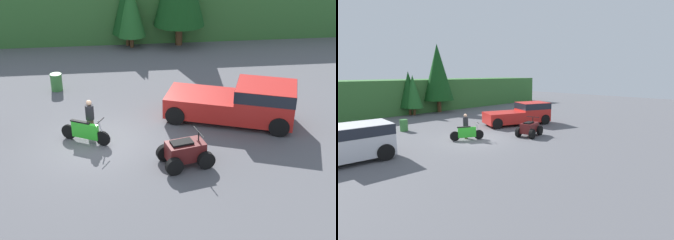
{
  "view_description": "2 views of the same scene",
  "coord_description": "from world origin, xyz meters",
  "views": [
    {
      "loc": [
        0.9,
        -16.72,
        9.38
      ],
      "look_at": [
        2.81,
        -0.11,
        0.95
      ],
      "focal_mm": 50.0,
      "sensor_mm": 36.0,
      "label": 1
    },
    {
      "loc": [
        -10.55,
        -13.32,
        4.3
      ],
      "look_at": [
        2.81,
        -0.11,
        0.95
      ],
      "focal_mm": 28.0,
      "sensor_mm": 36.0,
      "label": 2
    }
  ],
  "objects": [
    {
      "name": "hillside_backdrop",
      "position": [
        0.0,
        16.0,
        1.8
      ],
      "size": [
        44.0,
        6.0,
        3.59
      ],
      "color": "#387033",
      "rests_on": "ground_plane"
    },
    {
      "name": "tree_mid_left",
      "position": [
        1.91,
        12.44,
        2.44
      ],
      "size": [
        1.83,
        1.83,
        4.15
      ],
      "color": "brown",
      "rests_on": "ground_plane"
    },
    {
      "name": "steel_barrel",
      "position": [
        -2.21,
        5.78,
        0.44
      ],
      "size": [
        0.58,
        0.58,
        0.88
      ],
      "color": "#387A38",
      "rests_on": "ground_plane"
    },
    {
      "name": "dirt_bike",
      "position": [
        -0.52,
        0.17,
        0.46
      ],
      "size": [
        2.0,
        1.17,
        1.12
      ],
      "rotation": [
        0.0,
        0.0,
        -0.48
      ],
      "color": "black",
      "rests_on": "ground_plane"
    },
    {
      "name": "pickup_truck_red",
      "position": [
        6.22,
        1.27,
        0.97
      ],
      "size": [
        5.92,
        3.93,
        1.83
      ],
      "rotation": [
        0.0,
        0.0,
        -0.36
      ],
      "color": "red",
      "rests_on": "ground_plane"
    },
    {
      "name": "quad_atv",
      "position": [
        3.24,
        -1.97,
        0.51
      ],
      "size": [
        2.14,
        1.65,
        1.29
      ],
      "rotation": [
        0.0,
        0.0,
        0.23
      ],
      "color": "black",
      "rests_on": "ground_plane"
    },
    {
      "name": "ground_plane",
      "position": [
        0.0,
        0.0,
        0.0
      ],
      "size": [
        80.0,
        80.0,
        0.0
      ],
      "primitive_type": "plane",
      "color": "#5B5B60"
    },
    {
      "name": "rider_person",
      "position": [
        -0.31,
        0.57,
        0.91
      ],
      "size": [
        0.47,
        0.47,
        1.68
      ],
      "rotation": [
        0.0,
        0.0,
        -0.51
      ],
      "color": "brown",
      "rests_on": "ground_plane"
    },
    {
      "name": "tree_left",
      "position": [
        1.68,
        12.87,
        2.66
      ],
      "size": [
        1.99,
        1.99,
        4.52
      ],
      "color": "brown",
      "rests_on": "ground_plane"
    }
  ]
}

